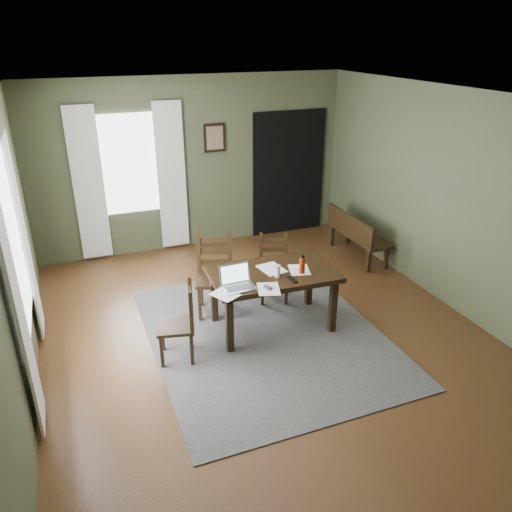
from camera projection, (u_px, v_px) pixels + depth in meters
name	position (u px, v px, depth m)	size (l,w,h in m)	color
ground	(265.00, 335.00, 5.90)	(5.00, 6.00, 0.01)	#492C16
room_shell	(267.00, 188.00, 5.15)	(5.02, 6.02, 2.71)	#434B31
rug	(265.00, 334.00, 5.90)	(2.60, 3.20, 0.01)	#444444
dining_table	(273.00, 278.00, 5.81)	(1.49, 0.94, 0.73)	black
chair_end	(180.00, 323.00, 5.32)	(0.47, 0.47, 0.89)	black
chair_back_left	(215.00, 275.00, 6.21)	(0.57, 0.57, 1.04)	black
chair_back_right	(274.00, 268.00, 6.55)	(0.49, 0.49, 0.88)	black
bench	(356.00, 232.00, 7.75)	(0.41, 1.27, 0.72)	black
laptop	(237.00, 281.00, 5.42)	(0.36, 0.29, 0.24)	#B7B7BC
computer_mouse	(268.00, 288.00, 5.38)	(0.05, 0.09, 0.03)	#3F3F42
tv_remote	(292.00, 280.00, 5.57)	(0.04, 0.16, 0.02)	black
drinking_glass	(278.00, 271.00, 5.63)	(0.06, 0.06, 0.14)	silver
water_bottle	(302.00, 265.00, 5.69)	(0.08, 0.08, 0.23)	#B4350D
paper_a	(225.00, 294.00, 5.27)	(0.22, 0.29, 0.00)	white
paper_c	(272.00, 269.00, 5.84)	(0.25, 0.33, 0.00)	white
paper_d	(299.00, 270.00, 5.81)	(0.23, 0.30, 0.00)	white
paper_e	(268.00, 289.00, 5.39)	(0.23, 0.30, 0.00)	white
window_left	(14.00, 247.00, 4.65)	(0.01, 1.30, 1.70)	white
window_back	(129.00, 164.00, 7.48)	(1.00, 0.01, 1.50)	white
curtain_left_near	(19.00, 311.00, 4.07)	(0.03, 0.48, 2.30)	silver
curtain_left_far	(25.00, 239.00, 5.45)	(0.03, 0.48, 2.30)	silver
curtain_back_left	(89.00, 185.00, 7.35)	(0.44, 0.03, 2.30)	silver
curtain_back_right	(171.00, 177.00, 7.77)	(0.44, 0.03, 2.30)	silver
framed_picture	(215.00, 138.00, 7.81)	(0.34, 0.03, 0.44)	black
doorway_back	(289.00, 174.00, 8.53)	(1.30, 0.03, 2.10)	black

